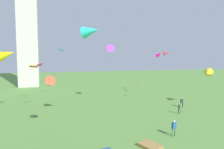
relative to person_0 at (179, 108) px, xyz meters
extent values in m
cylinder|color=#51754C|center=(-0.04, 0.17, -0.52)|extent=(0.14, 0.14, 0.76)
cylinder|color=#51754C|center=(0.04, -0.17, -0.52)|extent=(0.14, 0.14, 0.76)
cube|color=#51754C|center=(0.00, 0.00, 0.16)|extent=(0.32, 0.45, 0.60)
sphere|color=#D8AD84|center=(0.00, 0.00, 0.58)|extent=(0.22, 0.22, 0.22)
cylinder|color=#2D3338|center=(3.12, 3.24, -0.50)|extent=(0.15, 0.15, 0.78)
cylinder|color=#2D3338|center=(2.79, 3.40, -0.50)|extent=(0.15, 0.15, 0.78)
cube|color=#2D3338|center=(2.95, 3.32, 0.20)|extent=(0.49, 0.40, 0.62)
sphere|color=#D8AD84|center=(2.95, 3.32, 0.62)|extent=(0.23, 0.23, 0.23)
cylinder|color=#51754C|center=(-5.75, -6.92, -0.48)|extent=(0.16, 0.16, 0.83)
cylinder|color=#51754C|center=(-6.13, -6.98, -0.48)|extent=(0.16, 0.16, 0.83)
cube|color=#235693|center=(-5.94, -6.95, 0.26)|extent=(0.48, 0.33, 0.66)
sphere|color=beige|center=(-5.94, -6.95, 0.71)|extent=(0.24, 0.24, 0.24)
cone|color=red|center=(4.67, 10.83, 8.57)|extent=(1.54, 1.29, 1.08)
cone|color=#E20574|center=(5.69, 15.34, 8.33)|extent=(1.70, 1.69, 1.39)
cube|color=#E36205|center=(-21.09, 14.21, 5.94)|extent=(1.37, 0.89, 0.54)
cube|color=#DD269D|center=(-0.47, 12.37, 2.75)|extent=(0.91, 1.20, 0.55)
cone|color=yellow|center=(7.18, 2.18, 4.90)|extent=(2.71, 2.59, 1.74)
cone|color=red|center=(-18.39, -1.32, 4.59)|extent=(1.38, 2.05, 1.73)
cone|color=#29D7CB|center=(-13.89, -2.57, 10.37)|extent=(2.40, 2.33, 1.55)
cone|color=#D7C30C|center=(-23.89, 5.86, 7.92)|extent=(2.76, 2.07, 2.09)
cone|color=#9C35EA|center=(-7.50, 10.78, 9.00)|extent=(1.88, 2.59, 1.95)
cube|color=#0F7EB5|center=(-16.01, 15.36, 9.04)|extent=(1.17, 1.26, 0.53)
cube|color=#E33783|center=(-19.68, 6.33, 6.47)|extent=(1.15, 1.29, 0.64)
cube|color=#9F7940|center=(-9.65, -8.53, -0.74)|extent=(2.06, 2.41, 0.31)
camera|label=1|loc=(-18.39, -24.01, 7.27)|focal=31.22mm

